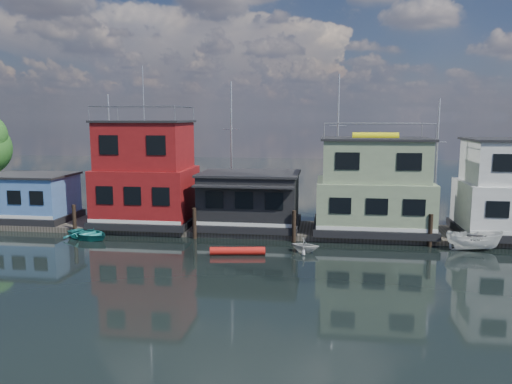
# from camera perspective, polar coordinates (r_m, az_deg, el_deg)

# --- Properties ---
(ground) EXTENTS (160.00, 160.00, 0.00)m
(ground) POSITION_cam_1_polar(r_m,az_deg,el_deg) (26.15, -3.70, -10.43)
(ground) COLOR black
(ground) RESTS_ON ground
(dock) EXTENTS (48.00, 5.00, 0.40)m
(dock) POSITION_cam_1_polar(r_m,az_deg,el_deg) (37.49, 0.03, -4.24)
(dock) COLOR #595147
(dock) RESTS_ON ground
(houseboat_blue) EXTENTS (6.40, 4.90, 3.66)m
(houseboat_blue) POSITION_cam_1_polar(r_m,az_deg,el_deg) (43.40, -24.22, -0.55)
(houseboat_blue) COLOR black
(houseboat_blue) RESTS_ON dock
(houseboat_red) EXTENTS (7.40, 5.90, 11.86)m
(houseboat_red) POSITION_cam_1_polar(r_m,az_deg,el_deg) (38.92, -12.47, 1.87)
(houseboat_red) COLOR black
(houseboat_red) RESTS_ON dock
(houseboat_dark) EXTENTS (7.40, 6.10, 4.06)m
(houseboat_dark) POSITION_cam_1_polar(r_m,az_deg,el_deg) (37.11, -0.74, -0.88)
(houseboat_dark) COLOR black
(houseboat_dark) RESTS_ON dock
(houseboat_green) EXTENTS (8.40, 5.90, 7.03)m
(houseboat_green) POSITION_cam_1_polar(r_m,az_deg,el_deg) (36.70, 13.29, 0.57)
(houseboat_green) COLOR black
(houseboat_green) RESTS_ON dock
(pilings) EXTENTS (42.28, 0.28, 2.20)m
(pilings) POSITION_cam_1_polar(r_m,az_deg,el_deg) (34.64, -1.16, -3.78)
(pilings) COLOR #2D2116
(pilings) RESTS_ON ground
(background_masts) EXTENTS (36.40, 0.16, 12.00)m
(background_masts) POSITION_cam_1_polar(r_m,az_deg,el_deg) (42.31, 7.59, 4.48)
(background_masts) COLOR silver
(background_masts) RESTS_ON ground
(red_kayak) EXTENTS (3.48, 1.00, 0.50)m
(red_kayak) POSITION_cam_1_polar(r_m,az_deg,el_deg) (31.26, -2.12, -6.75)
(red_kayak) COLOR red
(red_kayak) RESTS_ON ground
(motorboat) EXTENTS (3.53, 1.38, 1.35)m
(motorboat) POSITION_cam_1_polar(r_m,az_deg,el_deg) (35.02, 23.67, -5.08)
(motorboat) COLOR white
(motorboat) RESTS_ON ground
(dinghy_white) EXTENTS (2.13, 1.93, 0.97)m
(dinghy_white) POSITION_cam_1_polar(r_m,az_deg,el_deg) (31.90, 5.60, -6.04)
(dinghy_white) COLOR beige
(dinghy_white) RESTS_ON ground
(dinghy_teal) EXTENTS (4.28, 3.80, 0.73)m
(dinghy_teal) POSITION_cam_1_polar(r_m,az_deg,el_deg) (37.12, -18.59, -4.55)
(dinghy_teal) COLOR teal
(dinghy_teal) RESTS_ON ground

